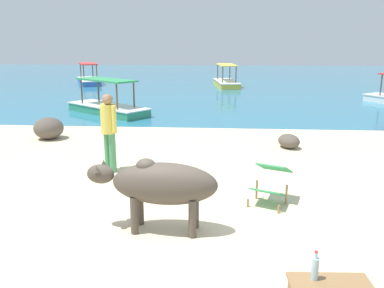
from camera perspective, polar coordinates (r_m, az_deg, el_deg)
sand_beach at (r=5.99m, az=-1.40°, el=-12.16°), size 18.00×14.00×0.04m
water_surface at (r=27.47m, az=3.01°, el=8.78°), size 60.00×36.00×0.03m
cow at (r=5.70m, az=-4.40°, el=-5.65°), size 1.90×0.65×1.07m
bottle at (r=4.13m, az=16.97°, el=-16.41°), size 0.07×0.07×0.30m
deck_chair_near at (r=6.89m, az=11.07°, el=-5.13°), size 0.80×0.92×0.68m
person_standing at (r=8.41m, az=-11.66°, el=2.40°), size 0.40×0.37×1.62m
shore_rock_large at (r=11.85m, az=-19.58°, el=2.12°), size 0.92×0.90×0.60m
shore_rock_medium at (r=10.53m, az=13.52°, el=0.40°), size 0.73×0.78×0.36m
boat_yellow at (r=24.64m, az=4.86°, el=8.78°), size 1.67×3.80×1.29m
boat_green at (r=15.57m, az=-11.81°, el=5.24°), size 3.61×3.16×1.29m
boat_blue at (r=26.65m, az=-14.35°, el=8.81°), size 2.54×3.83×1.29m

